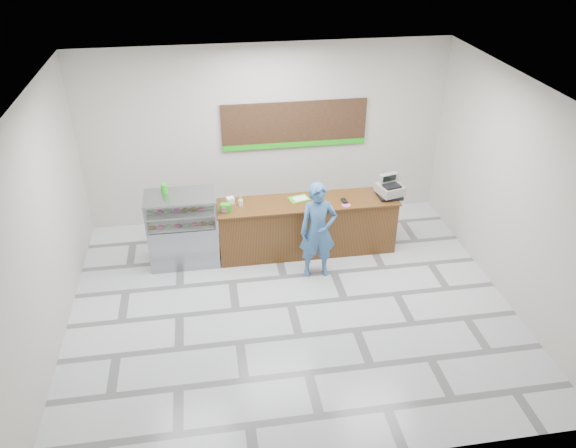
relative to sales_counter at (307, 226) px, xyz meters
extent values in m
plane|color=silver|center=(-0.55, -1.55, -0.52)|extent=(7.00, 7.00, 0.00)
plane|color=beige|center=(-0.55, 1.45, 1.23)|extent=(7.00, 0.00, 7.00)
plane|color=silver|center=(-0.55, -1.55, 2.98)|extent=(7.00, 7.00, 0.00)
cube|color=brown|center=(0.00, 0.00, -0.02)|extent=(3.20, 0.70, 1.00)
cube|color=brown|center=(0.00, 0.00, 0.50)|extent=(3.26, 0.76, 0.03)
cube|color=gray|center=(-2.22, 0.00, -0.12)|extent=(1.20, 0.70, 0.80)
cube|color=white|center=(-2.22, 0.00, 0.53)|extent=(1.20, 0.70, 0.50)
cube|color=gray|center=(-2.22, 0.00, 0.80)|extent=(1.22, 0.72, 0.03)
cube|color=silver|center=(-2.22, 0.00, 0.30)|extent=(1.14, 0.64, 0.02)
cube|color=silver|center=(-2.22, 0.00, 0.54)|extent=(1.14, 0.64, 0.02)
torus|color=olive|center=(-2.72, -0.10, 0.34)|extent=(0.15, 0.15, 0.05)
torus|color=#E75790|center=(-2.58, -0.10, 0.34)|extent=(0.15, 0.15, 0.05)
torus|color=#88C67B|center=(-2.43, -0.10, 0.34)|extent=(0.15, 0.15, 0.05)
torus|color=#E75790|center=(-2.29, -0.10, 0.34)|extent=(0.15, 0.15, 0.05)
torus|color=#88C67B|center=(-2.15, -0.10, 0.34)|extent=(0.15, 0.15, 0.05)
torus|color=#E75790|center=(-2.01, -0.10, 0.34)|extent=(0.15, 0.15, 0.05)
torus|color=olive|center=(-1.86, -0.10, 0.34)|extent=(0.15, 0.15, 0.05)
torus|color=olive|center=(-1.72, -0.10, 0.34)|extent=(0.15, 0.15, 0.05)
torus|color=#88C67B|center=(-2.72, 0.05, 0.58)|extent=(0.15, 0.15, 0.05)
torus|color=#E75790|center=(-2.58, 0.05, 0.58)|extent=(0.15, 0.15, 0.05)
torus|color=#88C67B|center=(-2.43, 0.05, 0.58)|extent=(0.15, 0.15, 0.05)
torus|color=#E75790|center=(-2.29, 0.05, 0.58)|extent=(0.15, 0.15, 0.05)
torus|color=olive|center=(-2.15, 0.05, 0.58)|extent=(0.15, 0.15, 0.05)
torus|color=olive|center=(-2.01, 0.05, 0.58)|extent=(0.15, 0.15, 0.05)
torus|color=#E75790|center=(-1.86, 0.05, 0.58)|extent=(0.15, 0.15, 0.05)
torus|color=#88C67B|center=(-1.72, 0.05, 0.58)|extent=(0.15, 0.15, 0.05)
cube|color=black|center=(0.00, 1.41, 1.43)|extent=(2.80, 0.05, 0.90)
cube|color=green|center=(0.00, 1.38, 1.03)|extent=(2.80, 0.02, 0.10)
cube|color=black|center=(1.50, -0.04, 0.54)|extent=(0.41, 0.41, 0.06)
cube|color=gray|center=(1.50, -0.04, 0.66)|extent=(0.51, 0.52, 0.16)
cube|color=black|center=(1.50, -0.12, 0.76)|extent=(0.33, 0.27, 0.04)
cube|color=gray|center=(1.50, 0.09, 0.82)|extent=(0.36, 0.19, 0.16)
cube|color=black|center=(1.50, 0.03, 0.84)|extent=(0.26, 0.08, 0.10)
cube|color=black|center=(0.64, -0.13, 0.53)|extent=(0.10, 0.17, 0.04)
cube|color=#42C61C|center=(-0.13, 0.10, 0.52)|extent=(0.40, 0.34, 0.02)
cube|color=white|center=(-0.12, 0.10, 0.53)|extent=(0.29, 0.24, 0.00)
cube|color=white|center=(-1.36, 0.15, 0.57)|extent=(0.16, 0.16, 0.11)
cylinder|color=silver|center=(-1.18, 0.03, 0.57)|extent=(0.08, 0.08, 0.11)
cube|color=green|center=(-1.46, -0.14, 0.59)|extent=(0.19, 0.15, 0.15)
cylinder|color=#E75790|center=(0.65, -0.24, 0.52)|extent=(0.16, 0.16, 0.00)
cylinder|color=green|center=(-2.49, 0.22, 0.88)|extent=(0.09, 0.09, 0.14)
cylinder|color=green|center=(-2.46, 0.14, 0.89)|extent=(0.10, 0.10, 0.15)
imported|color=#396698|center=(0.04, -0.75, 0.35)|extent=(0.64, 0.43, 1.73)
camera|label=1|loc=(-1.72, -8.63, 5.24)|focal=35.00mm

